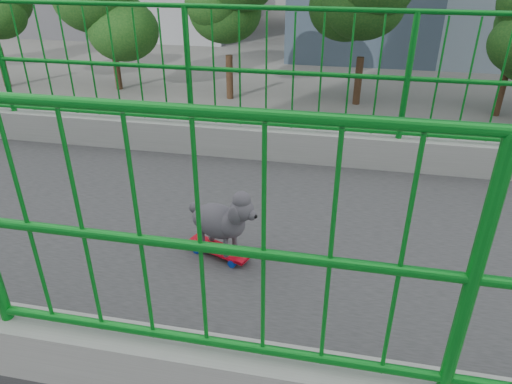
{
  "coord_description": "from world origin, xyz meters",
  "views": [
    {
      "loc": [
        2.83,
        3.51,
        8.89
      ],
      "look_at": [
        -0.71,
        2.79,
        6.96
      ],
      "focal_mm": 32.81,
      "sensor_mm": 36.0,
      "label": 1
    }
  ],
  "objects_px": {
    "skateboard": "(219,250)",
    "car_5": "(75,285)",
    "poodle": "(221,219)",
    "car_3": "(240,153)",
    "car_7": "(512,214)",
    "car_0": "(169,299)"
  },
  "relations": [
    {
      "from": "poodle",
      "to": "car_0",
      "type": "relative_size",
      "value": 0.13
    },
    {
      "from": "car_3",
      "to": "car_7",
      "type": "height_order",
      "value": "car_3"
    },
    {
      "from": "skateboard",
      "to": "car_0",
      "type": "bearing_deg",
      "value": -131.31
    },
    {
      "from": "car_0",
      "to": "car_5",
      "type": "relative_size",
      "value": 0.94
    },
    {
      "from": "car_5",
      "to": "car_7",
      "type": "bearing_deg",
      "value": 116.81
    },
    {
      "from": "poodle",
      "to": "car_3",
      "type": "relative_size",
      "value": 0.1
    },
    {
      "from": "car_7",
      "to": "car_0",
      "type": "bearing_deg",
      "value": 122.7
    },
    {
      "from": "skateboard",
      "to": "poodle",
      "type": "xyz_separation_m",
      "value": [
        0.01,
        0.03,
        0.25
      ]
    },
    {
      "from": "poodle",
      "to": "car_7",
      "type": "xyz_separation_m",
      "value": [
        -12.72,
        6.6,
        -6.6
      ]
    },
    {
      "from": "car_5",
      "to": "skateboard",
      "type": "bearing_deg",
      "value": 43.72
    },
    {
      "from": "car_3",
      "to": "car_7",
      "type": "bearing_deg",
      "value": -107.25
    },
    {
      "from": "car_3",
      "to": "car_5",
      "type": "distance_m",
      "value": 9.89
    },
    {
      "from": "poodle",
      "to": "car_0",
      "type": "xyz_separation_m",
      "value": [
        -6.32,
        -3.37,
        -6.65
      ]
    },
    {
      "from": "car_3",
      "to": "car_0",
      "type": "bearing_deg",
      "value": -178.01
    },
    {
      "from": "skateboard",
      "to": "car_0",
      "type": "relative_size",
      "value": 0.13
    },
    {
      "from": "skateboard",
      "to": "car_5",
      "type": "bearing_deg",
      "value": -115.47
    },
    {
      "from": "car_7",
      "to": "poodle",
      "type": "bearing_deg",
      "value": 152.57
    },
    {
      "from": "skateboard",
      "to": "poodle",
      "type": "relative_size",
      "value": 0.96
    },
    {
      "from": "car_0",
      "to": "car_5",
      "type": "xyz_separation_m",
      "value": [
        0.0,
        -2.7,
        0.02
      ]
    },
    {
      "from": "poodle",
      "to": "car_0",
      "type": "bearing_deg",
      "value": -131.16
    },
    {
      "from": "car_3",
      "to": "car_5",
      "type": "xyz_separation_m",
      "value": [
        9.6,
        -2.36,
        -0.03
      ]
    },
    {
      "from": "skateboard",
      "to": "car_5",
      "type": "height_order",
      "value": "skateboard"
    }
  ]
}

